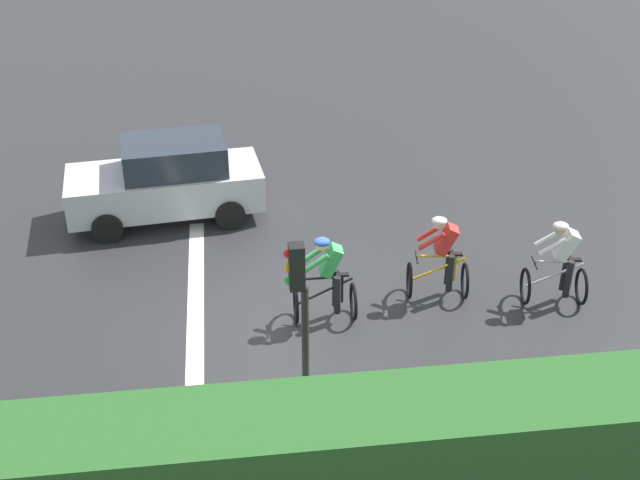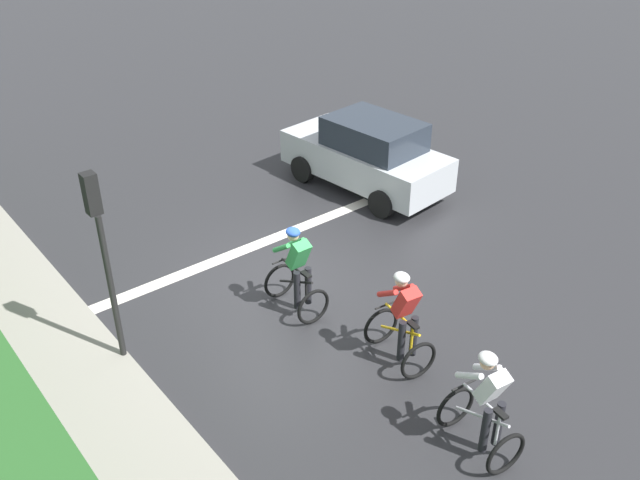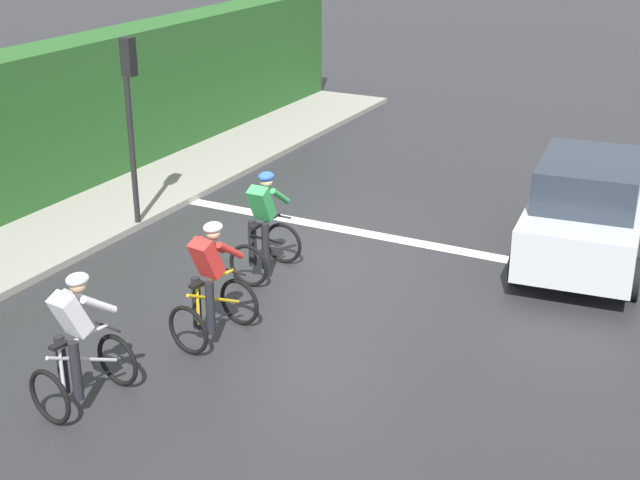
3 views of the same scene
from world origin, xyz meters
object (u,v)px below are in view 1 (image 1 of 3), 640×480
Objects in this scene: cyclist_mid at (327,281)px; traffic_light_near_crossing at (301,318)px; cyclist_lead at (559,265)px; cyclist_second at (441,259)px; car_silver at (168,180)px.

traffic_light_near_crossing is (3.04, -0.76, 1.43)m from cyclist_mid.
cyclist_lead is 0.50× the size of traffic_light_near_crossing.
traffic_light_near_crossing is (3.05, -4.96, 1.43)m from cyclist_lead.
traffic_light_near_crossing reaches higher than cyclist_second.
cyclist_second is (-0.45, -2.05, 0.00)m from cyclist_lead.
cyclist_mid is at bearing -77.83° from cyclist_second.
traffic_light_near_crossing is (7.31, 2.12, 1.35)m from car_silver.
cyclist_second and cyclist_mid have the same top height.
cyclist_second is 1.00× the size of cyclist_mid.
cyclist_second is at bearing 102.17° from cyclist_mid.
car_silver is 1.27× the size of traffic_light_near_crossing.
traffic_light_near_crossing is at bearing 16.19° from car_silver.
car_silver reaches higher than cyclist_lead.
traffic_light_near_crossing is at bearing -14.08° from cyclist_mid.
cyclist_second is 4.77m from traffic_light_near_crossing.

